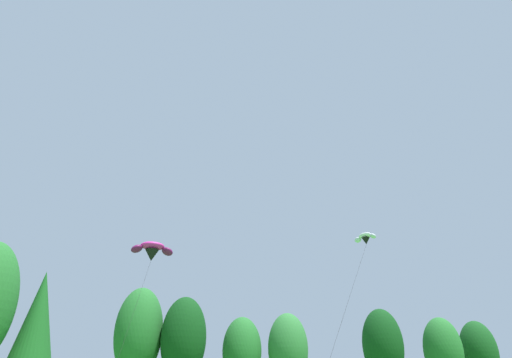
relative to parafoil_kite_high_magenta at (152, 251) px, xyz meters
The scene contains 10 objects.
treeline_tree_d 19.25m from the parafoil_kite_high_magenta, 126.64° to the left, with size 4.51×4.51×13.24m.
treeline_tree_e 14.18m from the parafoil_kite_high_magenta, 93.52° to the left, with size 4.92×4.92×11.56m.
treeline_tree_f 13.75m from the parafoil_kite_high_magenta, 72.49° to the left, with size 4.65×4.65×10.54m.
treeline_tree_g 18.03m from the parafoil_kite_high_magenta, 52.71° to the left, with size 4.19×4.19×8.85m.
treeline_tree_h 20.49m from the parafoil_kite_high_magenta, 39.53° to the left, with size 4.31×4.31×9.28m.
treeline_tree_i 28.95m from the parafoil_kite_high_magenta, 24.38° to the left, with size 4.50×4.50×9.99m.
treeline_tree_j 35.16m from the parafoil_kite_high_magenta, 18.56° to the left, with size 4.27×4.27×9.15m.
treeline_tree_k 41.31m from the parafoil_kite_high_magenta, 18.33° to the left, with size 4.27×4.27×9.14m.
parafoil_kite_high_magenta is the anchor object (origin of this frame).
parafoil_kite_mid_white 17.33m from the parafoil_kite_high_magenta, 18.29° to the right, with size 9.06×11.32×11.50m.
Camera 1 is at (-3.32, -3.00, 2.15)m, focal length 31.01 mm.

